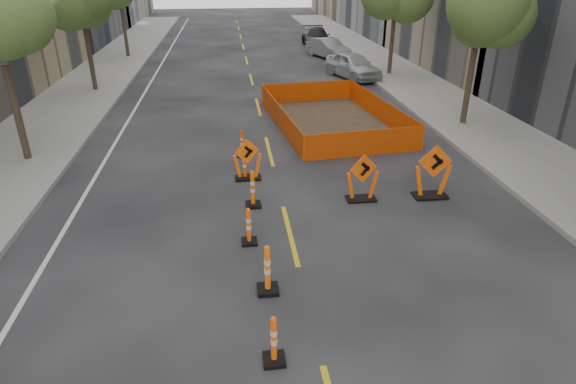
{
  "coord_description": "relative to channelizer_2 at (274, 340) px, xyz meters",
  "views": [
    {
      "loc": [
        -1.36,
        -6.55,
        6.31
      ],
      "look_at": [
        -0.02,
        4.2,
        1.1
      ],
      "focal_mm": 30.0,
      "sensor_mm": 36.0,
      "label": 1
    }
  ],
  "objects": [
    {
      "name": "channelizer_6",
      "position": [
        -0.16,
        7.94,
        -0.01
      ],
      "size": [
        0.38,
        0.38,
        0.97
      ],
      "primitive_type": null,
      "color": "#E44309",
      "rests_on": "ground"
    },
    {
      "name": "sidewalk_right",
      "position": [
        9.83,
        12.28,
        -0.42
      ],
      "size": [
        4.0,
        90.0,
        0.15
      ],
      "primitive_type": "cube",
      "color": "gray",
      "rests_on": "ground"
    },
    {
      "name": "chevron_sign_left",
      "position": [
        -0.07,
        7.88,
        0.19
      ],
      "size": [
        1.04,
        0.83,
        1.37
      ],
      "primitive_type": null,
      "rotation": [
        0.0,
        0.0,
        0.36
      ],
      "color": "#FF590A",
      "rests_on": "ground"
    },
    {
      "name": "safety_fence",
      "position": [
        3.74,
        13.19,
        -0.01
      ],
      "size": [
        5.33,
        8.12,
        0.96
      ],
      "primitive_type": null,
      "rotation": [
        0.0,
        0.0,
        0.11
      ],
      "color": "orange",
      "rests_on": "ground"
    },
    {
      "name": "ground_plane",
      "position": [
        0.83,
        0.28,
        -0.49
      ],
      "size": [
        140.0,
        140.0,
        0.0
      ],
      "primitive_type": "plane",
      "color": "black"
    },
    {
      "name": "parked_car_near",
      "position": [
        6.86,
        21.94,
        0.25
      ],
      "size": [
        3.0,
        4.66,
        1.47
      ],
      "primitive_type": "imported",
      "rotation": [
        0.0,
        0.0,
        0.32
      ],
      "color": "silver",
      "rests_on": "ground"
    },
    {
      "name": "channelizer_5",
      "position": [
        -0.01,
        5.95,
        0.06
      ],
      "size": [
        0.43,
        0.43,
        1.09
      ],
      "primitive_type": null,
      "color": "#DB5409",
      "rests_on": "ground"
    },
    {
      "name": "channelizer_2",
      "position": [
        0.0,
        0.0,
        0.0
      ],
      "size": [
        0.39,
        0.39,
        0.98
      ],
      "primitive_type": null,
      "color": "#F4520A",
      "rests_on": "ground"
    },
    {
      "name": "parked_car_mid",
      "position": [
        6.7,
        28.59,
        0.18
      ],
      "size": [
        2.83,
        4.31,
        1.34
      ],
      "primitive_type": "imported",
      "rotation": [
        0.0,
        0.0,
        0.38
      ],
      "color": "gray",
      "rests_on": "ground"
    },
    {
      "name": "chevron_sign_center",
      "position": [
        3.14,
        5.96,
        0.23
      ],
      "size": [
        1.08,
        0.82,
        1.44
      ],
      "primitive_type": null,
      "rotation": [
        0.0,
        0.0,
        0.28
      ],
      "color": "#DF4E09",
      "rests_on": "ground"
    },
    {
      "name": "channelizer_7",
      "position": [
        -0.17,
        9.92,
        -0.0
      ],
      "size": [
        0.38,
        0.38,
        0.97
      ],
      "primitive_type": null,
      "color": "#E73A09",
      "rests_on": "ground"
    },
    {
      "name": "sidewalk_left",
      "position": [
        -8.17,
        12.28,
        -0.42
      ],
      "size": [
        4.0,
        90.0,
        0.15
      ],
      "primitive_type": "cube",
      "color": "gray",
      "rests_on": "ground"
    },
    {
      "name": "tree_l_c",
      "position": [
        -7.57,
        20.28,
        4.03
      ],
      "size": [
        2.8,
        2.8,
        5.95
      ],
      "color": "#382B1E",
      "rests_on": "ground"
    },
    {
      "name": "channelizer_4",
      "position": [
        -0.23,
        3.97,
        -0.0
      ],
      "size": [
        0.38,
        0.38,
        0.98
      ],
      "primitive_type": null,
      "color": "#FF4C0A",
      "rests_on": "ground"
    },
    {
      "name": "channelizer_3",
      "position": [
        0.06,
        1.98,
        0.07
      ],
      "size": [
        0.45,
        0.45,
        1.13
      ],
      "primitive_type": null,
      "color": "#FB640A",
      "rests_on": "ground"
    },
    {
      "name": "tree_r_b",
      "position": [
        9.23,
        12.28,
        4.03
      ],
      "size": [
        2.8,
        2.8,
        5.95
      ],
      "color": "#382B1E",
      "rests_on": "ground"
    },
    {
      "name": "chevron_sign_right",
      "position": [
        5.21,
        5.9,
        0.33
      ],
      "size": [
        1.13,
        0.71,
        1.64
      ],
      "primitive_type": null,
      "rotation": [
        0.0,
        0.0,
        -0.05
      ],
      "color": "#DC4C09",
      "rests_on": "ground"
    },
    {
      "name": "parked_car_far",
      "position": [
        6.76,
        33.72,
        0.23
      ],
      "size": [
        2.21,
        5.05,
        1.45
      ],
      "primitive_type": "imported",
      "rotation": [
        0.0,
        0.0,
        -0.04
      ],
      "color": "black",
      "rests_on": "ground"
    }
  ]
}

